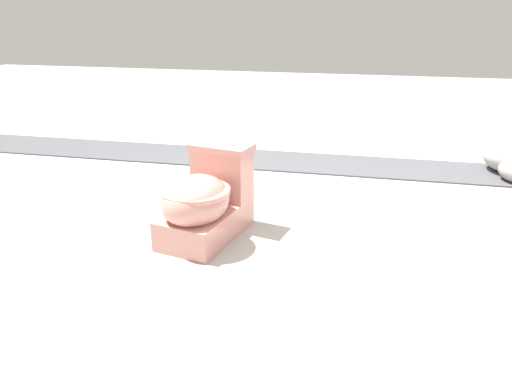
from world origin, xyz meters
TOP-DOWN VIEW (x-y plane):
  - ground_plane at (0.00, 0.00)m, footprint 14.00×14.00m
  - gravel_strip at (-1.35, 0.50)m, footprint 0.56×8.00m
  - toilet at (0.18, -0.18)m, footprint 0.70×0.50m

SIDE VIEW (x-z plane):
  - ground_plane at x=0.00m, z-range 0.00..0.00m
  - gravel_strip at x=-1.35m, z-range 0.00..0.01m
  - toilet at x=0.18m, z-range -0.04..0.48m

